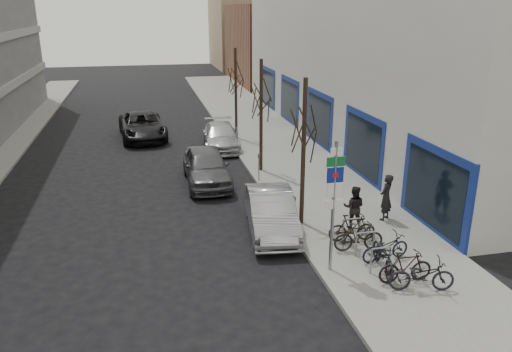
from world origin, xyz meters
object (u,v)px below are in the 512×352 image
meter_front (294,210)px  bike_far_curb (422,272)px  highway_sign_pole (334,199)px  bike_mid_inner (359,236)px  lane_car (142,126)px  meter_back (237,136)px  bike_rack (365,241)px  bike_mid_curb (386,245)px  parked_car_mid (206,166)px  pedestrian_near (386,197)px  bike_near_right (406,267)px  bike_far_inner (352,228)px  bike_near_left (384,253)px  tree_mid (261,89)px  tree_near (304,118)px  meter_mid (259,164)px  tree_far (236,72)px  parked_car_front (271,212)px  pedestrian_far (354,207)px  parked_car_back (221,136)px

meter_front → bike_far_curb: meter_front is taller
highway_sign_pole → meter_front: size_ratio=3.31×
bike_mid_inner → lane_car: 18.56m
meter_back → bike_rack: bearing=-83.0°
bike_mid_curb → parked_car_mid: 9.95m
bike_mid_inner → bike_far_curb: size_ratio=0.91×
bike_mid_inner → pedestrian_near: bearing=-38.1°
bike_near_right → bike_far_inner: size_ratio=1.01×
bike_mid_inner → bike_far_curb: bearing=-159.6°
bike_near_left → pedestrian_near: (1.83, 3.55, 0.30)m
tree_mid → pedestrian_near: 8.18m
tree_near → meter_front: (-0.45, -0.50, -3.19)m
meter_front → meter_mid: size_ratio=1.00×
tree_far → parked_car_mid: tree_far is taller
bike_far_curb → parked_car_front: (-3.07, 5.06, 0.04)m
bike_near_right → bike_mid_inner: size_ratio=0.99×
parked_car_front → bike_mid_inner: bearing=-38.8°
bike_mid_inner → parked_car_mid: bearing=31.0°
tree_mid → parked_car_mid: 4.42m
meter_front → parked_car_front: parked_car_front is taller
bike_near_left → pedestrian_far: 3.15m
lane_car → meter_back: bearing=-44.7°
bike_mid_curb → pedestrian_near: bearing=-35.5°
meter_front → pedestrian_near: (3.60, 0.10, 0.13)m
parked_car_back → bike_near_left: bearing=-76.0°
tree_far → meter_mid: bearing=-93.2°
bike_mid_inner → bike_rack: bearing=-165.2°
parked_car_mid → meter_back: bearing=65.1°
bike_mid_inner → parked_car_front: size_ratio=0.37×
highway_sign_pole → parked_car_back: 15.07m
bike_near_right → bike_mid_inner: bike_mid_inner is taller
bike_near_right → tree_far: bearing=6.9°
bike_rack → pedestrian_near: 3.20m
highway_sign_pole → bike_mid_curb: size_ratio=2.50×
bike_rack → tree_mid: bearing=97.3°
parked_car_front → pedestrian_far: size_ratio=2.83×
bike_mid_curb → lane_car: (-7.28, 18.09, 0.12)m
meter_back → parked_car_mid: size_ratio=0.26×
tree_near → bike_far_curb: bearing=-70.2°
meter_front → tree_far: bearing=88.1°
tree_mid → meter_front: 7.70m
tree_mid → bike_far_curb: 12.32m
bike_rack → bike_far_curb: 2.39m
bike_near_right → bike_far_inner: bike_near_right is taller
meter_back → bike_near_left: bearing=-83.0°
meter_back → bike_near_right: (2.09, -15.20, -0.26)m
tree_mid → lane_car: tree_mid is taller
meter_front → bike_mid_curb: 3.57m
bike_near_left → highway_sign_pole: bearing=173.2°
bike_near_left → lane_car: 19.94m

